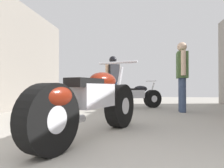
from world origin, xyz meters
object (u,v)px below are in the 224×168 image
at_px(motorcycle_black_naked, 134,97).
at_px(mechanic_with_helmet, 113,76).
at_px(motorcycle_maroon_cruiser, 91,103).
at_px(mechanic_in_blue, 182,72).

height_order(motorcycle_black_naked, mechanic_with_helmet, mechanic_with_helmet).
distance_m(motorcycle_maroon_cruiser, motorcycle_black_naked, 3.69).
bearing_deg(mechanic_with_helmet, mechanic_in_blue, -42.74).
xyz_separation_m(motorcycle_black_naked, mechanic_in_blue, (1.24, -0.69, 0.67)).
relative_size(mechanic_in_blue, mechanic_with_helmet, 1.03).
bearing_deg(mechanic_with_helmet, motorcycle_black_naked, -56.53).
xyz_separation_m(motorcycle_maroon_cruiser, mechanic_in_blue, (1.70, 2.97, 0.57)).
relative_size(motorcycle_black_naked, mechanic_in_blue, 0.90).
height_order(motorcycle_maroon_cruiser, mechanic_with_helmet, mechanic_with_helmet).
bearing_deg(mechanic_in_blue, mechanic_with_helmet, 137.26).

